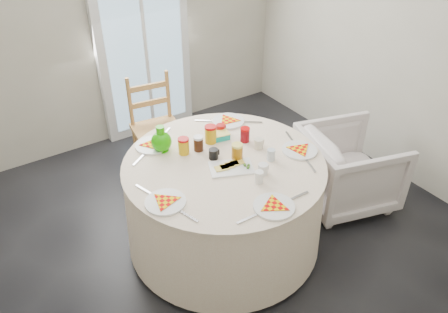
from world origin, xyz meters
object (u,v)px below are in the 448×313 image
table (224,203)px  armchair (349,163)px  green_pitcher (161,136)px  wooden_chair (158,129)px

table → armchair: bearing=-8.6°
table → armchair: size_ratio=1.98×
table → green_pitcher: bearing=127.4°
armchair → wooden_chair: bearing=58.1°
armchair → table: bearing=97.7°
wooden_chair → green_pitcher: size_ratio=4.89×
table → wooden_chair: (0.01, 1.11, 0.09)m
armchair → green_pitcher: size_ratio=3.85×
wooden_chair → armchair: bearing=-40.6°
wooden_chair → armchair: size_ratio=1.27×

